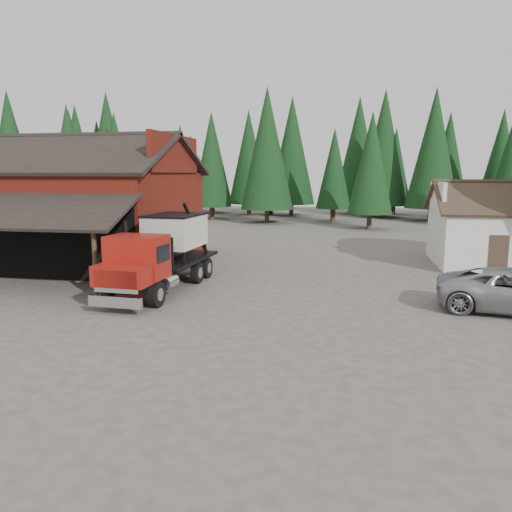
# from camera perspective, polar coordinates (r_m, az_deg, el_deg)

# --- Properties ---
(ground) EXTENTS (120.00, 120.00, 0.00)m
(ground) POSITION_cam_1_polar(r_m,az_deg,el_deg) (17.17, -4.34, -7.40)
(ground) COLOR #4B443B
(ground) RESTS_ON ground
(red_barn) EXTENTS (12.80, 13.63, 7.18)m
(red_barn) POSITION_cam_1_polar(r_m,az_deg,el_deg) (30.05, -20.01, 4.52)
(red_barn) COLOR maroon
(red_barn) RESTS_ON ground
(conifer_backdrop) EXTENTS (76.00, 16.00, 16.00)m
(conifer_backdrop) POSITION_cam_1_polar(r_m,az_deg,el_deg) (58.23, 6.45, 4.47)
(conifer_backdrop) COLOR black
(conifer_backdrop) RESTS_ON ground
(near_pine_a) EXTENTS (4.40, 4.40, 11.40)m
(near_pine_a) POSITION_cam_1_polar(r_m,az_deg,el_deg) (51.17, -20.59, 10.43)
(near_pine_a) COLOR #382619
(near_pine_a) RESTS_ON ground
(near_pine_b) EXTENTS (3.96, 3.96, 10.40)m
(near_pine_b) POSITION_cam_1_polar(r_m,az_deg,el_deg) (45.90, 13.04, 10.34)
(near_pine_b) COLOR #382619
(near_pine_b) RESTS_ON ground
(near_pine_d) EXTENTS (5.28, 5.28, 13.40)m
(near_pine_d) POSITION_cam_1_polar(r_m,az_deg,el_deg) (50.61, 1.28, 12.17)
(near_pine_d) COLOR #382619
(near_pine_d) RESTS_ON ground
(feed_truck) EXTENTS (2.63, 8.22, 3.66)m
(feed_truck) POSITION_cam_1_polar(r_m,az_deg,el_deg) (21.61, -10.59, 0.61)
(feed_truck) COLOR black
(feed_truck) RESTS_ON ground
(equip_box) EXTENTS (0.85, 1.19, 0.60)m
(equip_box) POSITION_cam_1_polar(r_m,az_deg,el_deg) (19.82, -14.30, -4.47)
(equip_box) COLOR maroon
(equip_box) RESTS_ON ground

